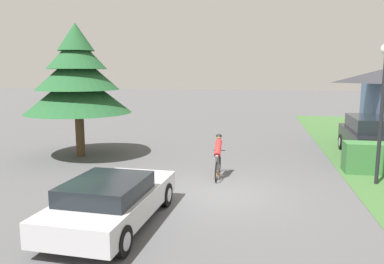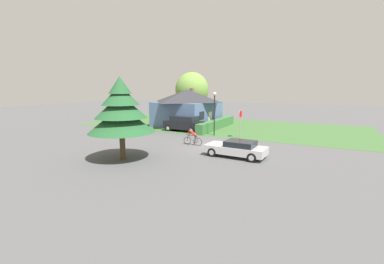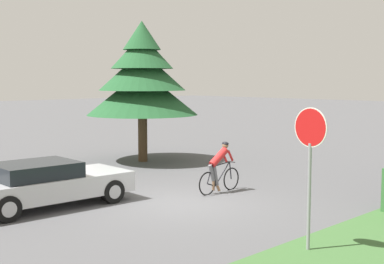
{
  "view_description": "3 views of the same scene",
  "coord_description": "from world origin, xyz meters",
  "px_view_note": "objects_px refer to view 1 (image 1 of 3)",
  "views": [
    {
      "loc": [
        1.16,
        -10.98,
        3.68
      ],
      "look_at": [
        -1.04,
        0.98,
        1.73
      ],
      "focal_mm": 35.0,
      "sensor_mm": 36.0,
      "label": 1
    },
    {
      "loc": [
        -19.97,
        -8.29,
        4.94
      ],
      "look_at": [
        -1.0,
        1.5,
        1.3
      ],
      "focal_mm": 24.0,
      "sensor_mm": 36.0,
      "label": 2
    },
    {
      "loc": [
        10.4,
        -9.9,
        3.38
      ],
      "look_at": [
        -0.6,
        1.0,
        1.85
      ],
      "focal_mm": 50.0,
      "sensor_mm": 36.0,
      "label": 3
    }
  ],
  "objects_px": {
    "sedan_left_lane": "(112,201)",
    "conifer_tall_near": "(77,79)",
    "street_lamp": "(384,87)",
    "parked_suv_right": "(372,137)",
    "cyclist": "(218,157)"
  },
  "relations": [
    {
      "from": "conifer_tall_near",
      "to": "cyclist",
      "type": "bearing_deg",
      "value": -19.73
    },
    {
      "from": "sedan_left_lane",
      "to": "conifer_tall_near",
      "type": "relative_size",
      "value": 0.77
    },
    {
      "from": "street_lamp",
      "to": "conifer_tall_near",
      "type": "relative_size",
      "value": 0.81
    },
    {
      "from": "parked_suv_right",
      "to": "cyclist",
      "type": "bearing_deg",
      "value": 127.36
    },
    {
      "from": "cyclist",
      "to": "parked_suv_right",
      "type": "height_order",
      "value": "parked_suv_right"
    },
    {
      "from": "street_lamp",
      "to": "conifer_tall_near",
      "type": "height_order",
      "value": "conifer_tall_near"
    },
    {
      "from": "street_lamp",
      "to": "cyclist",
      "type": "bearing_deg",
      "value": -178.31
    },
    {
      "from": "cyclist",
      "to": "conifer_tall_near",
      "type": "relative_size",
      "value": 0.31
    },
    {
      "from": "parked_suv_right",
      "to": "conifer_tall_near",
      "type": "relative_size",
      "value": 0.81
    },
    {
      "from": "sedan_left_lane",
      "to": "street_lamp",
      "type": "xyz_separation_m",
      "value": [
        7.32,
        4.78,
        2.59
      ]
    },
    {
      "from": "parked_suv_right",
      "to": "conifer_tall_near",
      "type": "height_order",
      "value": "conifer_tall_near"
    },
    {
      "from": "sedan_left_lane",
      "to": "street_lamp",
      "type": "relative_size",
      "value": 0.96
    },
    {
      "from": "street_lamp",
      "to": "parked_suv_right",
      "type": "bearing_deg",
      "value": 77.53
    },
    {
      "from": "conifer_tall_near",
      "to": "street_lamp",
      "type": "bearing_deg",
      "value": -10.35
    },
    {
      "from": "parked_suv_right",
      "to": "conifer_tall_near",
      "type": "distance_m",
      "value": 12.97
    }
  ]
}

